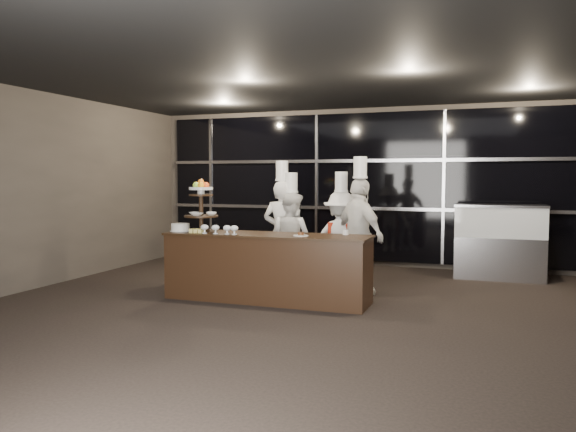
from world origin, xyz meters
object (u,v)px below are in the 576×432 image
(display_case, at_px, (500,238))
(chef_c, at_px, (341,239))
(chef_b, at_px, (291,239))
(chef_a, at_px, (282,231))
(chef_d, at_px, (360,235))
(layer_cake, at_px, (180,227))
(display_stand, at_px, (201,202))
(buffet_counter, at_px, (267,267))

(display_case, distance_m, chef_c, 2.82)
(display_case, xyz_separation_m, chef_c, (-2.30, -1.63, 0.06))
(chef_b, bearing_deg, chef_c, 12.59)
(chef_a, distance_m, chef_c, 0.92)
(display_case, relative_size, chef_c, 0.81)
(chef_a, height_order, chef_d, chef_d)
(chef_d, bearing_deg, chef_a, 169.53)
(layer_cake, height_order, chef_b, chef_b)
(chef_a, relative_size, chef_c, 1.10)
(display_case, bearing_deg, display_stand, -144.83)
(chef_b, distance_m, chef_c, 0.76)
(buffet_counter, bearing_deg, chef_d, 36.99)
(buffet_counter, distance_m, display_stand, 1.33)
(chef_b, bearing_deg, chef_a, 171.25)
(display_stand, height_order, chef_d, chef_d)
(layer_cake, bearing_deg, display_stand, 9.14)
(chef_a, bearing_deg, layer_cake, -135.57)
(chef_a, bearing_deg, chef_b, -8.75)
(buffet_counter, xyz_separation_m, display_stand, (-1.00, -0.00, 0.87))
(chef_c, bearing_deg, display_case, 35.37)
(layer_cake, bearing_deg, display_case, 33.65)
(display_case, relative_size, chef_a, 0.74)
(buffet_counter, relative_size, display_stand, 3.81)
(chef_d, bearing_deg, layer_cake, -159.93)
(layer_cake, relative_size, chef_a, 0.15)
(chef_b, relative_size, chef_d, 0.89)
(display_case, bearing_deg, chef_b, -149.41)
(layer_cake, xyz_separation_m, chef_d, (2.41, 0.88, -0.11))
(layer_cake, xyz_separation_m, chef_b, (1.30, 1.09, -0.22))
(display_stand, bearing_deg, chef_b, 46.47)
(buffet_counter, xyz_separation_m, display_case, (3.03, 2.84, 0.22))
(display_stand, distance_m, display_case, 4.98)
(buffet_counter, bearing_deg, chef_c, 58.76)
(buffet_counter, height_order, chef_b, chef_b)
(layer_cake, relative_size, chef_c, 0.17)
(buffet_counter, xyz_separation_m, chef_d, (1.10, 0.83, 0.39))
(buffet_counter, xyz_separation_m, chef_a, (-0.17, 1.07, 0.38))
(display_stand, relative_size, display_case, 0.52)
(display_case, relative_size, chef_b, 0.82)
(chef_b, height_order, chef_c, chef_c)
(layer_cake, xyz_separation_m, chef_c, (2.04, 1.26, -0.22))
(layer_cake, bearing_deg, chef_b, 40.04)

